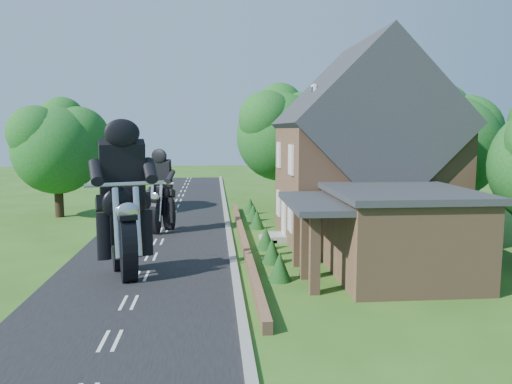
{
  "coord_description": "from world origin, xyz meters",
  "views": [
    {
      "loc": [
        2.84,
        -19.2,
        5.72
      ],
      "look_at": [
        4.81,
        3.81,
        2.8
      ],
      "focal_mm": 35.0,
      "sensor_mm": 36.0,
      "label": 1
    }
  ],
  "objects": [
    {
      "name": "ground",
      "position": [
        0.0,
        0.0,
        0.0
      ],
      "size": [
        120.0,
        120.0,
        0.0
      ],
      "primitive_type": "plane",
      "color": "#2B5818",
      "rests_on": "ground"
    },
    {
      "name": "road",
      "position": [
        0.0,
        0.0,
        0.01
      ],
      "size": [
        7.0,
        80.0,
        0.02
      ],
      "primitive_type": "cube",
      "color": "black",
      "rests_on": "ground"
    },
    {
      "name": "kerb",
      "position": [
        3.65,
        0.0,
        0.06
      ],
      "size": [
        0.3,
        80.0,
        0.12
      ],
      "primitive_type": "cube",
      "color": "gray",
      "rests_on": "ground"
    },
    {
      "name": "garden_wall",
      "position": [
        4.3,
        5.0,
        0.2
      ],
      "size": [
        0.3,
        22.0,
        0.4
      ],
      "primitive_type": "cube",
      "color": "#886145",
      "rests_on": "ground"
    },
    {
      "name": "house",
      "position": [
        10.49,
        6.0,
        4.34
      ],
      "size": [
        9.54,
        8.64,
        10.24
      ],
      "color": "#886145",
      "rests_on": "ground"
    },
    {
      "name": "annex",
      "position": [
        9.87,
        -0.8,
        1.77
      ],
      "size": [
        7.05,
        5.94,
        3.44
      ],
      "color": "#886145",
      "rests_on": "ground"
    },
    {
      "name": "tree_house_right",
      "position": [
        16.65,
        8.62,
        5.19
      ],
      "size": [
        6.51,
        6.0,
        8.4
      ],
      "color": "black",
      "rests_on": "ground"
    },
    {
      "name": "tree_behind_house",
      "position": [
        14.18,
        16.14,
        6.23
      ],
      "size": [
        7.81,
        7.2,
        10.08
      ],
      "color": "black",
      "rests_on": "ground"
    },
    {
      "name": "tree_behind_left",
      "position": [
        8.16,
        17.13,
        5.73
      ],
      "size": [
        6.94,
        6.4,
        9.16
      ],
      "color": "black",
      "rests_on": "ground"
    },
    {
      "name": "tree_far_road",
      "position": [
        -6.86,
        14.11,
        4.84
      ],
      "size": [
        6.08,
        5.6,
        7.84
      ],
      "color": "black",
      "rests_on": "ground"
    },
    {
      "name": "shrub_a",
      "position": [
        5.3,
        -1.0,
        0.55
      ],
      "size": [
        0.9,
        0.9,
        1.1
      ],
      "primitive_type": "cone",
      "color": "#123A14",
      "rests_on": "ground"
    },
    {
      "name": "shrub_b",
      "position": [
        5.3,
        1.5,
        0.55
      ],
      "size": [
        0.9,
        0.9,
        1.1
      ],
      "primitive_type": "cone",
      "color": "#123A14",
      "rests_on": "ground"
    },
    {
      "name": "shrub_c",
      "position": [
        5.3,
        4.0,
        0.55
      ],
      "size": [
        0.9,
        0.9,
        1.1
      ],
      "primitive_type": "cone",
      "color": "#123A14",
      "rests_on": "ground"
    },
    {
      "name": "shrub_d",
      "position": [
        5.3,
        9.0,
        0.55
      ],
      "size": [
        0.9,
        0.9,
        1.1
      ],
      "primitive_type": "cone",
      "color": "#123A14",
      "rests_on": "ground"
    },
    {
      "name": "shrub_e",
      "position": [
        5.3,
        11.5,
        0.55
      ],
      "size": [
        0.9,
        0.9,
        1.1
      ],
      "primitive_type": "cone",
      "color": "#123A14",
      "rests_on": "ground"
    },
    {
      "name": "shrub_f",
      "position": [
        5.3,
        14.0,
        0.55
      ],
      "size": [
        0.9,
        0.9,
        1.1
      ],
      "primitive_type": "cone",
      "color": "#123A14",
      "rests_on": "ground"
    },
    {
      "name": "motorcycle_lead",
      "position": [
        -0.61,
        0.02,
        0.91
      ],
      "size": [
        1.11,
        2.01,
        1.82
      ],
      "primitive_type": null,
      "rotation": [
        0.0,
        0.0,
        3.48
      ],
      "color": "black",
      "rests_on": "ground"
    },
    {
      "name": "motorcycle_follow",
      "position": [
        -0.02,
        8.41,
        0.7
      ],
      "size": [
        1.08,
        1.48,
        1.39
      ],
      "primitive_type": null,
      "rotation": [
        0.0,
        0.0,
        2.61
      ],
      "color": "black",
      "rests_on": "ground"
    }
  ]
}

